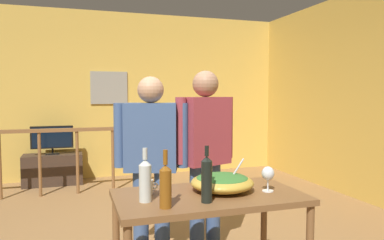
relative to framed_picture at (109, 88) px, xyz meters
name	(u,v)px	position (x,y,z in m)	size (l,w,h in m)	color
back_wall	(118,95)	(0.16, 0.06, -0.12)	(5.96, 0.10, 2.84)	gold
side_wall_right	(353,95)	(3.14, -2.27, -0.12)	(0.10, 5.00, 2.84)	gold
framed_picture	(109,88)	(0.00, 0.00, 0.00)	(0.62, 0.03, 0.56)	gray
stair_railing	(74,151)	(-0.60, -0.98, -0.92)	(3.11, 0.10, 1.00)	brown
tv_console	(53,169)	(-0.92, -0.29, -1.31)	(0.90, 0.40, 0.48)	#38281E
flat_screen_tv	(52,138)	(-0.92, -0.32, -0.80)	(0.64, 0.12, 0.45)	black
serving_table	(209,207)	(0.26, -4.23, -0.86)	(1.24, 0.68, 0.77)	brown
salad_bowl	(222,182)	(0.37, -4.19, -0.71)	(0.43, 0.43, 0.22)	gold
wine_glass	(268,174)	(0.67, -4.29, -0.66)	(0.09, 0.09, 0.17)	silver
wine_bottle_clear	(145,180)	(-0.18, -4.27, -0.64)	(0.08, 0.08, 0.34)	silver
wine_bottle_amber	(165,185)	(-0.09, -4.43, -0.64)	(0.07, 0.07, 0.34)	brown
wine_bottle_dark	(207,178)	(0.18, -4.40, -0.63)	(0.07, 0.07, 0.35)	black
mug_white	(147,187)	(-0.13, -4.10, -0.73)	(0.12, 0.08, 0.09)	white
person_standing_left	(151,154)	(0.02, -3.49, -0.61)	(0.59, 0.34, 1.58)	#3D5684
person_standing_right	(205,147)	(0.50, -3.49, -0.57)	(0.58, 0.34, 1.64)	#3D5684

